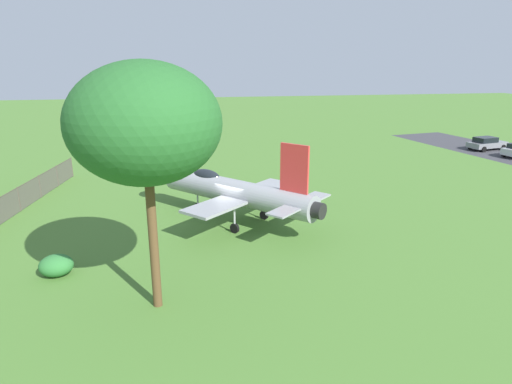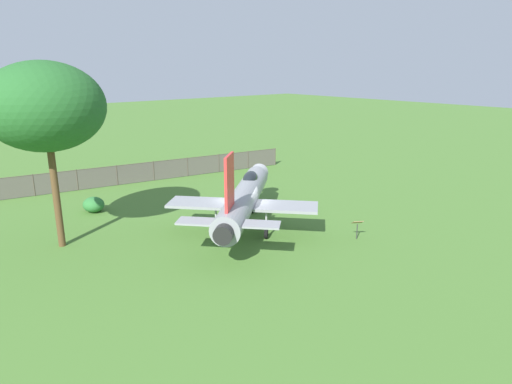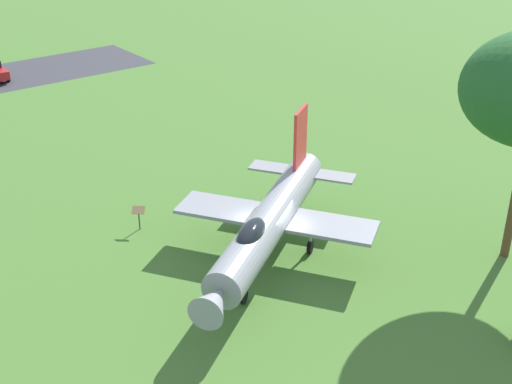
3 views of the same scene
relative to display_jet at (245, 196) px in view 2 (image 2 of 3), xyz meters
The scene contains 6 objects.
ground_plane 2.08m from the display_jet, 48.03° to the right, with size 200.00×200.00×0.00m, color #47722D.
display_jet is the anchor object (origin of this frame).
shade_tree 11.84m from the display_jet, 114.87° to the right, with size 5.76×6.09×9.93m.
perimeter_fence 14.54m from the display_jet, behind, with size 4.17×24.87×1.72m.
shrub_near_fence 11.03m from the display_jet, 147.45° to the right, with size 1.58×1.39×1.04m.
info_plaque 6.81m from the display_jet, 34.99° to the left, with size 0.65×0.72×1.14m.
Camera 2 is at (20.01, -15.89, 9.62)m, focal length 31.44 mm.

